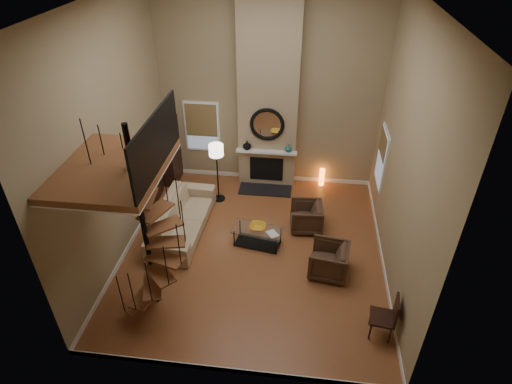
# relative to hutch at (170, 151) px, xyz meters

# --- Properties ---
(ground) EXTENTS (6.00, 6.50, 0.01)m
(ground) POSITION_rel_hutch_xyz_m (2.82, -2.83, -0.95)
(ground) COLOR #A76236
(ground) RESTS_ON ground
(back_wall) EXTENTS (6.00, 0.02, 5.50)m
(back_wall) POSITION_rel_hutch_xyz_m (2.82, 0.42, 1.80)
(back_wall) COLOR #9B8864
(back_wall) RESTS_ON ground
(front_wall) EXTENTS (6.00, 0.02, 5.50)m
(front_wall) POSITION_rel_hutch_xyz_m (2.82, -6.08, 1.80)
(front_wall) COLOR #9B8864
(front_wall) RESTS_ON ground
(left_wall) EXTENTS (0.02, 6.50, 5.50)m
(left_wall) POSITION_rel_hutch_xyz_m (-0.18, -2.83, 1.80)
(left_wall) COLOR #9B8864
(left_wall) RESTS_ON ground
(right_wall) EXTENTS (0.02, 6.50, 5.50)m
(right_wall) POSITION_rel_hutch_xyz_m (5.82, -2.83, 1.80)
(right_wall) COLOR #9B8864
(right_wall) RESTS_ON ground
(ceiling) EXTENTS (6.00, 6.50, 0.01)m
(ceiling) POSITION_rel_hutch_xyz_m (2.82, -2.83, 4.54)
(ceiling) COLOR silver
(ceiling) RESTS_ON back_wall
(baseboard_back) EXTENTS (6.00, 0.02, 0.12)m
(baseboard_back) POSITION_rel_hutch_xyz_m (2.82, 0.41, -0.89)
(baseboard_back) COLOR white
(baseboard_back) RESTS_ON ground
(baseboard_front) EXTENTS (6.00, 0.02, 0.12)m
(baseboard_front) POSITION_rel_hutch_xyz_m (2.82, -6.07, -0.89)
(baseboard_front) COLOR white
(baseboard_front) RESTS_ON ground
(baseboard_left) EXTENTS (0.02, 6.50, 0.12)m
(baseboard_left) POSITION_rel_hutch_xyz_m (-0.17, -2.83, -0.89)
(baseboard_left) COLOR white
(baseboard_left) RESTS_ON ground
(baseboard_right) EXTENTS (0.02, 6.50, 0.12)m
(baseboard_right) POSITION_rel_hutch_xyz_m (5.81, -2.83, -0.89)
(baseboard_right) COLOR white
(baseboard_right) RESTS_ON ground
(chimney_breast) EXTENTS (1.60, 0.38, 5.50)m
(chimney_breast) POSITION_rel_hutch_xyz_m (2.82, 0.23, 1.80)
(chimney_breast) COLOR #9C8666
(chimney_breast) RESTS_ON ground
(hearth) EXTENTS (1.50, 0.60, 0.04)m
(hearth) POSITION_rel_hutch_xyz_m (2.82, -0.26, -0.93)
(hearth) COLOR black
(hearth) RESTS_ON ground
(firebox) EXTENTS (0.95, 0.02, 0.72)m
(firebox) POSITION_rel_hutch_xyz_m (2.82, 0.03, -0.40)
(firebox) COLOR black
(firebox) RESTS_ON chimney_breast
(mantel) EXTENTS (1.70, 0.18, 0.06)m
(mantel) POSITION_rel_hutch_xyz_m (2.82, -0.05, 0.20)
(mantel) COLOR white
(mantel) RESTS_ON chimney_breast
(mirror_frame) EXTENTS (0.94, 0.10, 0.94)m
(mirror_frame) POSITION_rel_hutch_xyz_m (2.82, 0.01, 1.00)
(mirror_frame) COLOR black
(mirror_frame) RESTS_ON chimney_breast
(mirror_disc) EXTENTS (0.80, 0.01, 0.80)m
(mirror_disc) POSITION_rel_hutch_xyz_m (2.82, 0.02, 1.00)
(mirror_disc) COLOR white
(mirror_disc) RESTS_ON chimney_breast
(vase_left) EXTENTS (0.24, 0.24, 0.25)m
(vase_left) POSITION_rel_hutch_xyz_m (2.27, -0.01, 0.35)
(vase_left) COLOR black
(vase_left) RESTS_ON mantel
(vase_right) EXTENTS (0.20, 0.20, 0.21)m
(vase_right) POSITION_rel_hutch_xyz_m (3.42, -0.01, 0.33)
(vase_right) COLOR #1A575C
(vase_right) RESTS_ON mantel
(window_back) EXTENTS (1.02, 0.06, 1.52)m
(window_back) POSITION_rel_hutch_xyz_m (0.92, 0.39, 0.67)
(window_back) COLOR white
(window_back) RESTS_ON back_wall
(window_right) EXTENTS (0.06, 1.02, 1.52)m
(window_right) POSITION_rel_hutch_xyz_m (5.79, -0.83, 0.68)
(window_right) COLOR white
(window_right) RESTS_ON right_wall
(entry_door) EXTENTS (0.10, 1.05, 2.16)m
(entry_door) POSITION_rel_hutch_xyz_m (-0.14, -1.03, 0.10)
(entry_door) COLOR white
(entry_door) RESTS_ON ground
(loft) EXTENTS (1.70, 2.20, 1.09)m
(loft) POSITION_rel_hutch_xyz_m (0.77, -4.63, 2.29)
(loft) COLOR brown
(loft) RESTS_ON left_wall
(spiral_stair) EXTENTS (1.47, 1.47, 4.06)m
(spiral_stair) POSITION_rel_hutch_xyz_m (1.03, -4.62, 0.83)
(spiral_stair) COLOR black
(spiral_stair) RESTS_ON ground
(hutch) EXTENTS (0.42, 0.89, 1.99)m
(hutch) POSITION_rel_hutch_xyz_m (0.00, 0.00, 0.00)
(hutch) COLOR black
(hutch) RESTS_ON ground
(sofa) EXTENTS (1.16, 2.76, 0.80)m
(sofa) POSITION_rel_hutch_xyz_m (0.93, -2.29, -0.55)
(sofa) COLOR tan
(sofa) RESTS_ON ground
(armchair_near) EXTENTS (0.85, 0.83, 0.73)m
(armchair_near) POSITION_rel_hutch_xyz_m (4.09, -1.84, -0.60)
(armchair_near) COLOR #472F20
(armchair_near) RESTS_ON ground
(armchair_far) EXTENTS (0.94, 0.92, 0.76)m
(armchair_far) POSITION_rel_hutch_xyz_m (4.62, -3.38, -0.60)
(armchair_far) COLOR #472F20
(armchair_far) RESTS_ON ground
(coffee_table) EXTENTS (1.26, 0.78, 0.44)m
(coffee_table) POSITION_rel_hutch_xyz_m (2.88, -2.62, -0.67)
(coffee_table) COLOR silver
(coffee_table) RESTS_ON ground
(bowl) EXTENTS (0.39, 0.39, 0.10)m
(bowl) POSITION_rel_hutch_xyz_m (2.88, -2.57, -0.45)
(bowl) COLOR gold
(bowl) RESTS_ON coffee_table
(book) EXTENTS (0.34, 0.36, 0.03)m
(book) POSITION_rel_hutch_xyz_m (3.23, -2.77, -0.49)
(book) COLOR gray
(book) RESTS_ON coffee_table
(floor_lamp) EXTENTS (0.38, 0.38, 1.70)m
(floor_lamp) POSITION_rel_hutch_xyz_m (1.57, -0.85, 0.46)
(floor_lamp) COLOR black
(floor_lamp) RESTS_ON ground
(accent_lamp) EXTENTS (0.15, 0.15, 0.54)m
(accent_lamp) POSITION_rel_hutch_xyz_m (4.42, 0.25, -0.70)
(accent_lamp) COLOR orange
(accent_lamp) RESTS_ON ground
(side_chair) EXTENTS (0.51, 0.51, 0.97)m
(side_chair) POSITION_rel_hutch_xyz_m (5.59, -4.92, -0.42)
(side_chair) COLOR black
(side_chair) RESTS_ON ground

